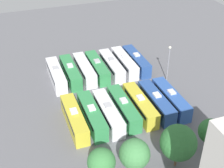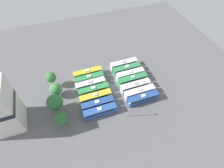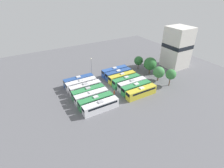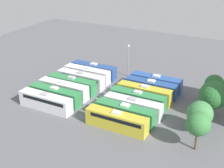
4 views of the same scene
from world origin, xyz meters
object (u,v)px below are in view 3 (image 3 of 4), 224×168
bus_9 (122,77)px  bus_11 (132,84)px  bus_7 (115,71)px  light_pole (91,64)px  bus_0 (79,80)px  worker_person (114,92)px  bus_12 (136,88)px  tree_3 (171,74)px  tree_2 (159,72)px  bus_6 (101,106)px  bus_3 (88,92)px  bus_5 (96,101)px  bus_2 (86,87)px  bus_13 (141,92)px  depot_building (177,47)px  bus_1 (81,84)px  bus_8 (118,74)px  tree_0 (139,61)px  tree_1 (150,64)px  bus_4 (92,96)px  bus_10 (126,81)px

bus_9 → bus_11: bearing=2.2°
bus_7 → light_pole: 10.66m
bus_0 → worker_person: 15.58m
bus_12 → tree_3: tree_3 is taller
tree_2 → light_pole: bearing=-128.4°
bus_0 → bus_6: size_ratio=1.00×
bus_3 → tree_3: (8.92, 30.53, 3.08)m
bus_5 → bus_12: bearing=90.2°
bus_0 → bus_9: 17.49m
bus_2 → tree_3: tree_3 is taller
bus_13 → depot_building: 33.53m
worker_person → tree_3: 23.02m
bus_11 → bus_1: bearing=-120.6°
bus_3 → bus_8: (-6.66, 16.69, 0.00)m
bus_0 → tree_2: (13.20, 29.51, 1.93)m
tree_0 → bus_13: bearing=-34.9°
tree_1 → bus_7: bearing=-115.8°
bus_1 → tree_0: size_ratio=1.94×
bus_8 → bus_11: bearing=-0.1°
bus_12 → light_pole: 22.19m
bus_5 → bus_7: bearing=133.7°
bus_4 → bus_5: size_ratio=1.00×
bus_3 → depot_building: size_ratio=0.63×
bus_10 → bus_12: bearing=1.1°
tree_0 → tree_2: bearing=0.5°
bus_0 → bus_8: (3.01, 16.57, 0.00)m
bus_2 → worker_person: size_ratio=7.12×
bus_12 → bus_3: bearing=-110.6°
bus_6 → tree_3: (-0.53, 30.43, 3.08)m
tree_3 → bus_8: bearing=-138.4°
bus_11 → tree_0: 18.31m
bus_2 → bus_13: size_ratio=1.00×
bus_10 → tree_3: bearing=57.8°
bus_12 → bus_4: bearing=-100.9°
tree_3 → worker_person: bearing=-104.1°
bus_2 → bus_12: same height
bus_1 → depot_building: (3.39, 46.30, 7.65)m
bus_8 → tree_1: bearing=75.5°
bus_13 → tree_1: size_ratio=1.57×
bus_6 → bus_12: same height
bus_8 → depot_building: depot_building is taller
bus_4 → bus_11: bearing=89.4°
bus_4 → bus_9: same height
bus_7 → tree_3: tree_3 is taller
worker_person → bus_13: bearing=52.1°
bus_7 → bus_8: bearing=-0.6°
tree_2 → bus_4: bearing=-91.0°
bus_8 → worker_person: (10.06, -8.14, -1.00)m
bus_4 → bus_6: size_ratio=1.00×
bus_1 → bus_6: (16.13, 0.07, 0.00)m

